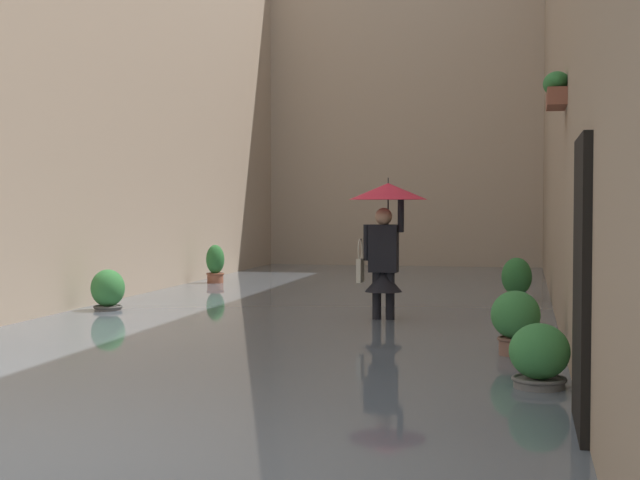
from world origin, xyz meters
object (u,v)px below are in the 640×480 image
at_px(potted_plant_far_left, 517,282).
at_px(potted_plant_far_right, 215,268).
at_px(potted_plant_mid_left, 515,326).
at_px(potted_plant_mid_right, 108,295).
at_px(potted_plant_near_left, 539,365).
at_px(person_wading, 386,224).

bearing_deg(potted_plant_far_left, potted_plant_far_right, -20.99).
xyz_separation_m(potted_plant_far_left, potted_plant_mid_left, (-0.04, 5.30, -0.01)).
bearing_deg(potted_plant_far_left, potted_plant_mid_right, 23.81).
relative_size(potted_plant_mid_right, potted_plant_far_left, 0.89).
distance_m(potted_plant_far_right, potted_plant_mid_left, 9.51).
xyz_separation_m(potted_plant_mid_right, potted_plant_far_left, (-5.76, -2.54, 0.09)).
bearing_deg(potted_plant_mid_left, potted_plant_far_right, -52.27).
xyz_separation_m(potted_plant_far_right, potted_plant_near_left, (-6.03, 9.19, -0.10)).
height_order(potted_plant_mid_right, potted_plant_far_left, potted_plant_far_left).
bearing_deg(potted_plant_near_left, person_wading, -65.52).
bearing_deg(potted_plant_mid_right, potted_plant_near_left, 143.66).
xyz_separation_m(person_wading, potted_plant_near_left, (-1.93, 4.25, -1.09)).
height_order(potted_plant_far_right, potted_plant_mid_left, potted_plant_far_right).
bearing_deg(potted_plant_mid_left, person_wading, -56.35).
distance_m(person_wading, potted_plant_far_right, 6.49).
distance_m(potted_plant_far_left, potted_plant_mid_left, 5.31).
relative_size(potted_plant_mid_right, potted_plant_near_left, 1.07).
xyz_separation_m(potted_plant_mid_left, potted_plant_near_left, (-0.21, 1.66, -0.11)).
relative_size(potted_plant_far_left, potted_plant_near_left, 1.20).
bearing_deg(potted_plant_far_left, potted_plant_near_left, 92.09).
height_order(person_wading, potted_plant_mid_left, person_wading).
bearing_deg(potted_plant_mid_right, potted_plant_mid_left, 154.54).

